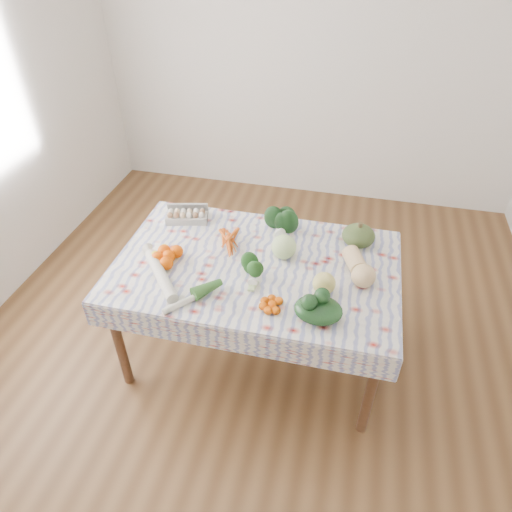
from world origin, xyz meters
TOP-DOWN VIEW (x-y plane):
  - ground at (0.00, 0.00)m, footprint 4.50×4.50m
  - wall_back at (0.00, 2.25)m, footprint 4.00×0.04m
  - dining_table at (0.00, 0.00)m, footprint 1.60×1.00m
  - tablecloth at (0.00, 0.00)m, footprint 1.66×1.06m
  - egg_carton at (-0.55, 0.33)m, footprint 0.29×0.17m
  - carrot_bunch at (-0.23, 0.14)m, footprint 0.23×0.21m
  - kale_bunch at (0.07, 0.33)m, footprint 0.22×0.21m
  - kabocha_squash at (0.57, 0.33)m, footprint 0.27×0.27m
  - cabbage at (0.15, 0.10)m, footprint 0.19×0.19m
  - butternut_squash at (0.59, 0.03)m, footprint 0.24×0.32m
  - orange_cluster at (-0.50, -0.10)m, footprint 0.28×0.28m
  - broccoli at (0.03, -0.16)m, footprint 0.14×0.14m
  - mandarin_cluster at (0.17, -0.34)m, footprint 0.16×0.16m
  - grapefruit at (0.41, -0.15)m, footprint 0.16×0.16m
  - spinach_bag at (0.41, -0.35)m, footprint 0.27×0.22m
  - daikon at (-0.49, -0.26)m, footprint 0.34×0.39m
  - leek at (-0.26, -0.38)m, footprint 0.25×0.29m

SIDE VIEW (x-z plane):
  - ground at x=0.00m, z-range 0.00..0.00m
  - dining_table at x=0.00m, z-range 0.30..1.05m
  - tablecloth at x=0.00m, z-range 0.75..0.76m
  - leek at x=-0.26m, z-range 0.76..0.80m
  - carrot_bunch at x=-0.23m, z-range 0.76..0.80m
  - mandarin_cluster at x=0.17m, z-range 0.76..0.81m
  - daikon at x=-0.49m, z-range 0.76..0.83m
  - egg_carton at x=-0.55m, z-range 0.76..0.83m
  - orange_cluster at x=-0.50m, z-range 0.76..0.85m
  - broccoli at x=0.03m, z-range 0.76..0.86m
  - spinach_bag at x=0.41m, z-range 0.76..0.87m
  - grapefruit at x=0.41m, z-range 0.76..0.89m
  - kabocha_squash at x=0.57m, z-range 0.76..0.89m
  - butternut_squash at x=0.59m, z-range 0.76..0.90m
  - cabbage at x=0.15m, z-range 0.76..0.91m
  - kale_bunch at x=0.07m, z-range 0.76..0.92m
  - wall_back at x=0.00m, z-range 0.00..2.80m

